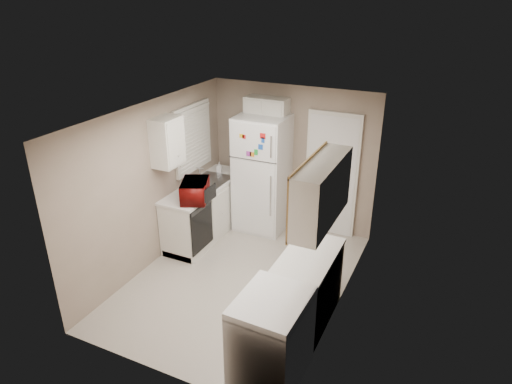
% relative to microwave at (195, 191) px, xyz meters
% --- Properties ---
extents(floor, '(3.80, 3.80, 0.00)m').
position_rel_microwave_xyz_m(floor, '(0.92, -0.35, -1.05)').
color(floor, beige).
rests_on(floor, ground).
extents(ceiling, '(3.80, 3.80, 0.00)m').
position_rel_microwave_xyz_m(ceiling, '(0.92, -0.35, 1.35)').
color(ceiling, white).
rests_on(ceiling, floor).
extents(wall_left, '(3.80, 3.80, 0.00)m').
position_rel_microwave_xyz_m(wall_left, '(-0.48, -0.35, 0.15)').
color(wall_left, gray).
rests_on(wall_left, floor).
extents(wall_right, '(3.80, 3.80, 0.00)m').
position_rel_microwave_xyz_m(wall_right, '(2.32, -0.35, 0.15)').
color(wall_right, gray).
rests_on(wall_right, floor).
extents(wall_back, '(2.80, 2.80, 0.00)m').
position_rel_microwave_xyz_m(wall_back, '(0.92, 1.55, 0.15)').
color(wall_back, gray).
rests_on(wall_back, floor).
extents(wall_front, '(2.80, 2.80, 0.00)m').
position_rel_microwave_xyz_m(wall_front, '(0.92, -2.25, 0.15)').
color(wall_front, gray).
rests_on(wall_front, floor).
extents(left_counter, '(0.60, 1.80, 0.90)m').
position_rel_microwave_xyz_m(left_counter, '(-0.18, 0.55, -0.60)').
color(left_counter, silver).
rests_on(left_counter, floor).
extents(dishwasher, '(0.03, 0.58, 0.72)m').
position_rel_microwave_xyz_m(dishwasher, '(0.11, -0.05, -0.56)').
color(dishwasher, black).
rests_on(dishwasher, floor).
extents(sink, '(0.54, 0.74, 0.16)m').
position_rel_microwave_xyz_m(sink, '(-0.18, 0.70, -0.19)').
color(sink, gray).
rests_on(sink, left_counter).
extents(microwave, '(0.62, 0.50, 0.36)m').
position_rel_microwave_xyz_m(microwave, '(0.00, 0.00, 0.00)').
color(microwave, maroon).
rests_on(microwave, left_counter).
extents(soap_bottle, '(0.10, 0.10, 0.18)m').
position_rel_microwave_xyz_m(soap_bottle, '(-0.23, 1.12, -0.05)').
color(soap_bottle, silver).
rests_on(soap_bottle, left_counter).
extents(window_blinds, '(0.10, 0.98, 1.08)m').
position_rel_microwave_xyz_m(window_blinds, '(-0.44, 0.70, 0.55)').
color(window_blinds, silver).
rests_on(window_blinds, wall_left).
extents(upper_cabinet_left, '(0.30, 0.45, 0.70)m').
position_rel_microwave_xyz_m(upper_cabinet_left, '(-0.33, -0.13, 0.75)').
color(upper_cabinet_left, silver).
rests_on(upper_cabinet_left, wall_left).
extents(refrigerator, '(0.81, 0.79, 1.95)m').
position_rel_microwave_xyz_m(refrigerator, '(0.54, 1.22, -0.07)').
color(refrigerator, white).
rests_on(refrigerator, floor).
extents(cabinet_over_fridge, '(0.70, 0.30, 0.40)m').
position_rel_microwave_xyz_m(cabinet_over_fridge, '(0.52, 1.40, 0.95)').
color(cabinet_over_fridge, silver).
rests_on(cabinet_over_fridge, wall_back).
extents(interior_door, '(0.86, 0.06, 2.08)m').
position_rel_microwave_xyz_m(interior_door, '(1.62, 1.51, -0.03)').
color(interior_door, white).
rests_on(interior_door, floor).
extents(right_counter, '(0.60, 2.00, 0.90)m').
position_rel_microwave_xyz_m(right_counter, '(2.02, -1.15, -0.60)').
color(right_counter, silver).
rests_on(right_counter, floor).
extents(stove, '(0.69, 0.84, 1.00)m').
position_rel_microwave_xyz_m(stove, '(2.00, -1.78, -0.55)').
color(stove, white).
rests_on(stove, floor).
extents(upper_cabinet_right, '(0.30, 1.20, 0.70)m').
position_rel_microwave_xyz_m(upper_cabinet_right, '(2.17, -0.85, 0.75)').
color(upper_cabinet_right, silver).
rests_on(upper_cabinet_right, wall_right).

